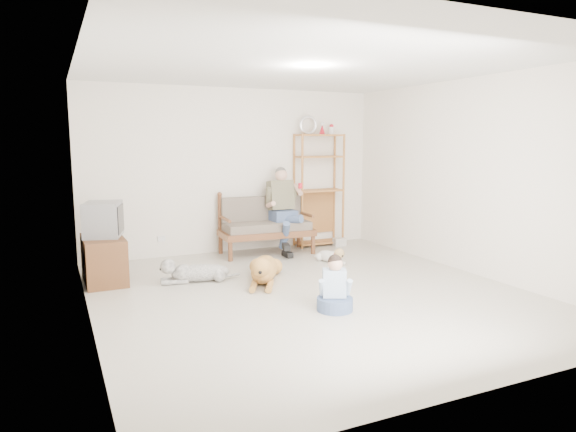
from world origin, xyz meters
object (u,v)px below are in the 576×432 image
tv_stand (103,260)px  golden_retriever (264,269)px  loveseat (265,224)px  etagere (319,189)px

tv_stand → golden_retriever: tv_stand is taller
loveseat → etagere: bearing=13.2°
loveseat → etagere: size_ratio=0.68×
loveseat → tv_stand: bearing=-160.9°
loveseat → golden_retriever: loveseat is taller
tv_stand → golden_retriever: (1.91, -0.88, -0.13)m
tv_stand → golden_retriever: size_ratio=0.71×
etagere → tv_stand: 3.89m
loveseat → etagere: etagere is taller
loveseat → tv_stand: size_ratio=1.69×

